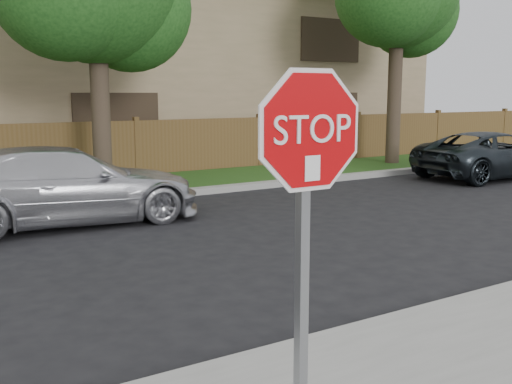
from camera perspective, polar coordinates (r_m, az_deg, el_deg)
ground at (r=5.27m, az=-7.45°, el=-17.32°), size 90.00×90.00×0.00m
far_curb at (r=12.80m, az=-22.82°, el=-1.58°), size 70.00×0.30×0.15m
stop_sign at (r=3.57m, az=4.94°, el=0.75°), size 1.01×0.13×2.55m
sedan_right at (r=11.31m, az=-17.76°, el=0.59°), size 5.00×2.31×1.41m
sedan_far_right at (r=17.94m, az=21.67°, el=3.31°), size 4.77×2.45×1.29m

